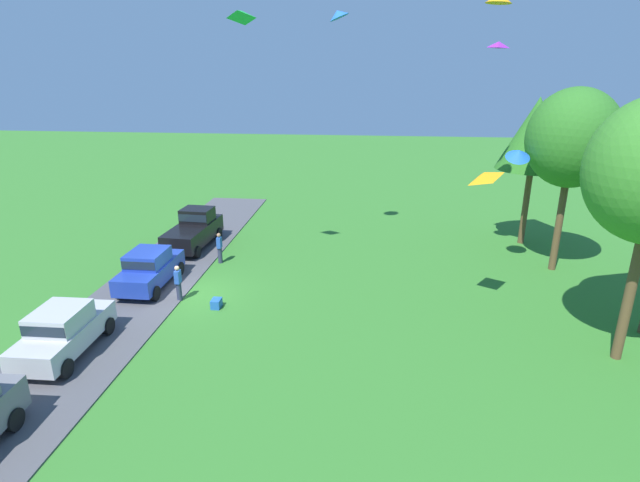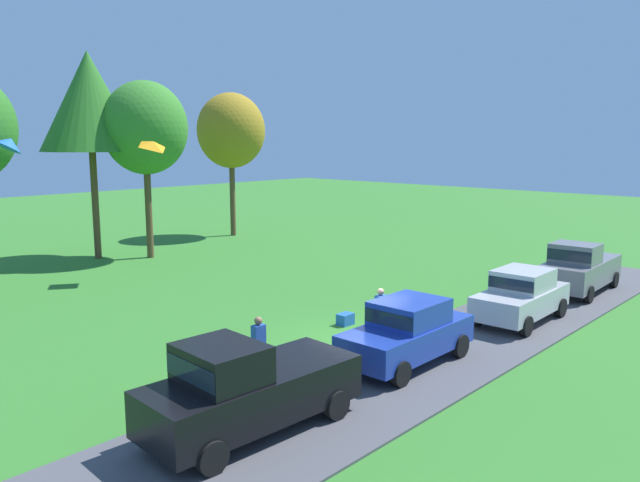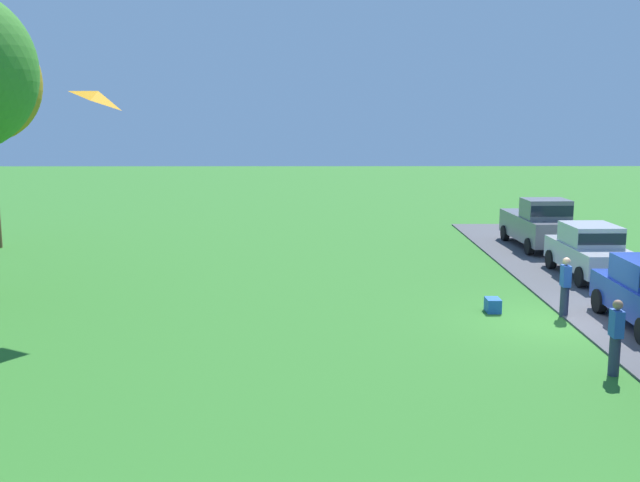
{
  "view_description": "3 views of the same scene",
  "coord_description": "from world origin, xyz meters",
  "views": [
    {
      "loc": [
        20.63,
        8.31,
        10.12
      ],
      "look_at": [
        2.33,
        6.31,
        3.73
      ],
      "focal_mm": 28.0,
      "sensor_mm": 36.0,
      "label": 1
    },
    {
      "loc": [
        -14.85,
        -11.99,
        6.4
      ],
      "look_at": [
        2.21,
        3.68,
        2.6
      ],
      "focal_mm": 35.0,
      "sensor_mm": 36.0,
      "label": 2
    },
    {
      "loc": [
        -19.85,
        6.65,
        5.74
      ],
      "look_at": [
        -0.91,
        6.56,
        2.46
      ],
      "focal_mm": 42.0,
      "sensor_mm": 36.0,
      "label": 3
    }
  ],
  "objects": [
    {
      "name": "person_beside_suv",
      "position": [
        -4.13,
        0.1,
        0.88
      ],
      "size": [
        0.36,
        0.24,
        1.71
      ],
      "color": "#2D334C",
      "rests_on": "ground"
    },
    {
      "name": "car_pickup_mid_row",
      "position": [
        11.16,
        -2.75,
        1.11
      ],
      "size": [
        5.07,
        2.21,
        2.14
      ],
      "color": "slate",
      "rests_on": "ground"
    },
    {
      "name": "kite_diamond_high_left",
      "position": [
        0.86,
        12.57,
        6.15
      ],
      "size": [
        1.22,
        1.23,
        0.64
      ],
      "primitive_type": "pyramid",
      "rotation": [
        0.36,
        0.0,
        0.13
      ],
      "color": "orange"
    },
    {
      "name": "cooler_box",
      "position": [
        1.17,
        1.53,
        0.2
      ],
      "size": [
        0.56,
        0.4,
        0.4
      ],
      "primitive_type": "cube",
      "color": "blue",
      "rests_on": "ground"
    },
    {
      "name": "ground_plane",
      "position": [
        0.0,
        0.0,
        0.0
      ],
      "size": [
        120.0,
        120.0,
        0.0
      ],
      "primitive_type": "plane",
      "color": "#337528"
    },
    {
      "name": "person_on_lawn",
      "position": [
        0.66,
        -0.37,
        0.88
      ],
      "size": [
        0.36,
        0.24,
        1.71
      ],
      "color": "#2D334C",
      "rests_on": "ground"
    },
    {
      "name": "car_sedan_by_flagpole",
      "position": [
        5.54,
        -2.84,
        1.04
      ],
      "size": [
        4.44,
        2.03,
        1.84
      ],
      "color": "#B7B7BC",
      "rests_on": "ground"
    }
  ]
}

